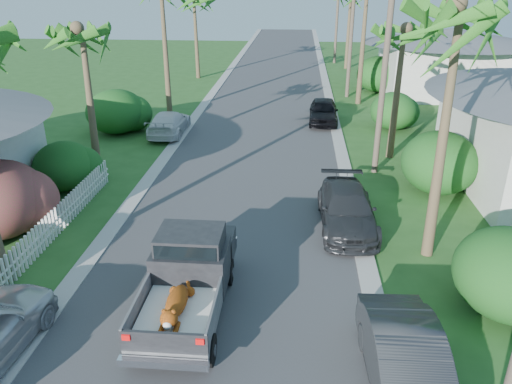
# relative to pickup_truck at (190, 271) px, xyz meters

# --- Properties ---
(ground) EXTENTS (120.00, 120.00, 0.00)m
(ground) POSITION_rel_pickup_truck_xyz_m (0.66, -2.64, -1.01)
(ground) COLOR #27531F
(ground) RESTS_ON ground
(road) EXTENTS (8.00, 100.00, 0.02)m
(road) POSITION_rel_pickup_truck_xyz_m (0.66, 22.36, -1.00)
(road) COLOR #38383A
(road) RESTS_ON ground
(curb_left) EXTENTS (0.60, 100.00, 0.06)m
(curb_left) POSITION_rel_pickup_truck_xyz_m (-3.64, 22.36, -0.98)
(curb_left) COLOR #A5A39E
(curb_left) RESTS_ON ground
(curb_right) EXTENTS (0.60, 100.00, 0.06)m
(curb_right) POSITION_rel_pickup_truck_xyz_m (4.96, 22.36, -0.98)
(curb_right) COLOR #A5A39E
(curb_right) RESTS_ON ground
(pickup_truck) EXTENTS (1.98, 5.12, 2.06)m
(pickup_truck) POSITION_rel_pickup_truck_xyz_m (0.00, 0.00, 0.00)
(pickup_truck) COLOR black
(pickup_truck) RESTS_ON ground
(parked_car_rn) EXTENTS (1.71, 4.36, 1.42)m
(parked_car_rn) POSITION_rel_pickup_truck_xyz_m (5.15, -2.70, -0.30)
(parked_car_rn) COLOR #292B2E
(parked_car_rn) RESTS_ON ground
(parked_car_rm) EXTENTS (2.00, 4.64, 1.33)m
(parked_car_rm) POSITION_rel_pickup_truck_xyz_m (4.53, 4.88, -0.34)
(parked_car_rm) COLOR #292A2D
(parked_car_rm) RESTS_ON ground
(parked_car_rf) EXTENTS (1.79, 4.17, 1.40)m
(parked_car_rf) POSITION_rel_pickup_truck_xyz_m (4.26, 18.29, -0.31)
(parked_car_rf) COLOR black
(parked_car_rf) RESTS_ON ground
(parked_car_lf) EXTENTS (1.84, 4.40, 1.27)m
(parked_car_lf) POSITION_rel_pickup_truck_xyz_m (-4.34, 15.22, -0.37)
(parked_car_lf) COLOR silver
(parked_car_lf) RESTS_ON ground
(palm_l_b) EXTENTS (4.40, 4.40, 7.40)m
(palm_l_b) POSITION_rel_pickup_truck_xyz_m (-6.14, 9.36, 5.14)
(palm_l_b) COLOR brown
(palm_l_b) RESTS_ON ground
(palm_r_a) EXTENTS (4.40, 4.40, 8.70)m
(palm_r_a) POSITION_rel_pickup_truck_xyz_m (6.96, 3.36, 6.41)
(palm_r_a) COLOR brown
(palm_r_a) RESTS_ON ground
(palm_r_b) EXTENTS (4.40, 4.40, 7.20)m
(palm_r_b) POSITION_rel_pickup_truck_xyz_m (7.26, 12.36, 4.94)
(palm_r_b) COLOR brown
(palm_r_b) RESTS_ON ground
(shrub_l_c) EXTENTS (2.40, 2.64, 2.00)m
(shrub_l_c) POSITION_rel_pickup_truck_xyz_m (-6.74, 7.36, -0.01)
(shrub_l_c) COLOR #164D1E
(shrub_l_c) RESTS_ON ground
(shrub_l_d) EXTENTS (3.20, 3.52, 2.40)m
(shrub_l_d) POSITION_rel_pickup_truck_xyz_m (-7.34, 15.36, 0.19)
(shrub_l_d) COLOR #164D1E
(shrub_l_d) RESTS_ON ground
(shrub_r_a) EXTENTS (2.80, 3.08, 2.30)m
(shrub_r_a) POSITION_rel_pickup_truck_xyz_m (8.26, 0.36, 0.14)
(shrub_r_a) COLOR #164D1E
(shrub_r_a) RESTS_ON ground
(shrub_r_b) EXTENTS (3.00, 3.30, 2.50)m
(shrub_r_b) POSITION_rel_pickup_truck_xyz_m (8.46, 8.36, 0.24)
(shrub_r_b) COLOR #164D1E
(shrub_r_b) RESTS_ON ground
(shrub_r_c) EXTENTS (2.60, 2.86, 2.10)m
(shrub_r_c) POSITION_rel_pickup_truck_xyz_m (8.16, 17.36, 0.04)
(shrub_r_c) COLOR #164D1E
(shrub_r_c) RESTS_ON ground
(shrub_r_d) EXTENTS (3.20, 3.52, 2.60)m
(shrub_r_d) POSITION_rel_pickup_truck_xyz_m (8.66, 27.36, 0.29)
(shrub_r_d) COLOR #164D1E
(shrub_r_d) RESTS_ON ground
(picket_fence) EXTENTS (0.10, 11.00, 1.00)m
(picket_fence) POSITION_rel_pickup_truck_xyz_m (-5.34, 2.86, -0.51)
(picket_fence) COLOR white
(picket_fence) RESTS_ON ground
(house_right_far) EXTENTS (9.00, 8.00, 4.60)m
(house_right_far) POSITION_rel_pickup_truck_xyz_m (13.66, 27.36, 1.11)
(house_right_far) COLOR silver
(house_right_far) RESTS_ON ground
(utility_pole_b) EXTENTS (1.60, 0.26, 9.00)m
(utility_pole_b) POSITION_rel_pickup_truck_xyz_m (6.26, 10.36, 3.59)
(utility_pole_b) COLOR brown
(utility_pole_b) RESTS_ON ground
(utility_pole_c) EXTENTS (1.60, 0.26, 9.00)m
(utility_pole_c) POSITION_rel_pickup_truck_xyz_m (6.26, 25.36, 3.59)
(utility_pole_c) COLOR brown
(utility_pole_c) RESTS_ON ground
(utility_pole_d) EXTENTS (1.60, 0.26, 9.00)m
(utility_pole_d) POSITION_rel_pickup_truck_xyz_m (6.26, 40.36, 3.59)
(utility_pole_d) COLOR brown
(utility_pole_d) RESTS_ON ground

